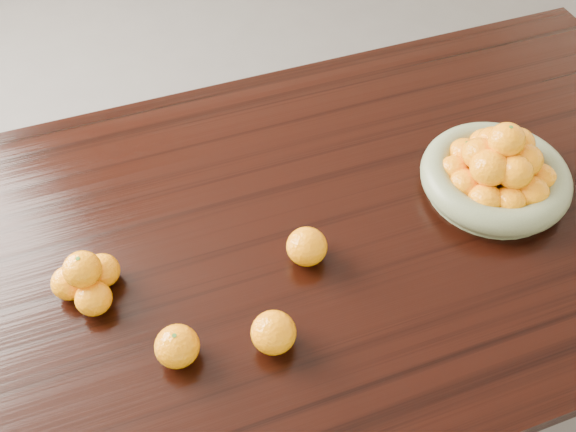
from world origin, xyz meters
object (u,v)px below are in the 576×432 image
object	(u,v)px
dining_table	(288,260)
orange_pyramid	(87,280)
loose_orange_0	(177,346)
fruit_bowl	(497,172)

from	to	relation	value
dining_table	orange_pyramid	size ratio (longest dim) A/B	15.97
orange_pyramid	loose_orange_0	bearing A→B (deg)	-56.21
dining_table	loose_orange_0	bearing A→B (deg)	-144.61
orange_pyramid	fruit_bowl	bearing A→B (deg)	-1.53
loose_orange_0	orange_pyramid	bearing A→B (deg)	123.79
orange_pyramid	loose_orange_0	xyz separation A→B (m)	(0.12, -0.18, -0.01)
dining_table	fruit_bowl	bearing A→B (deg)	-3.96
orange_pyramid	loose_orange_0	distance (m)	0.22
dining_table	fruit_bowl	world-z (taller)	fruit_bowl
dining_table	loose_orange_0	size ratio (longest dim) A/B	26.32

